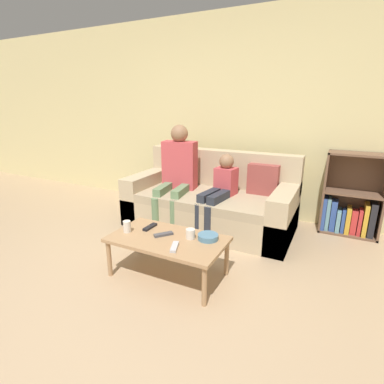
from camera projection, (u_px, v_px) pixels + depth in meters
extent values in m
plane|color=tan|center=(102.00, 310.00, 2.26)|extent=(22.00, 22.00, 0.00)
cube|color=beige|center=(226.00, 117.00, 4.04)|extent=(12.00, 0.06, 2.60)
cube|color=tan|center=(209.00, 213.00, 3.72)|extent=(2.01, 0.95, 0.34)
cube|color=tan|center=(206.00, 199.00, 3.58)|extent=(1.57, 0.77, 0.10)
cube|color=tan|center=(222.00, 168.00, 3.91)|extent=(2.01, 0.18, 0.47)
cube|color=tan|center=(149.00, 194.00, 4.07)|extent=(0.22, 0.95, 0.60)
cube|color=tan|center=(284.00, 215.00, 3.30)|extent=(0.22, 0.95, 0.60)
cube|color=#93423D|center=(263.00, 180.00, 3.54)|extent=(0.36, 0.12, 0.36)
cube|color=brown|center=(324.00, 191.00, 3.55)|extent=(0.02, 0.28, 0.96)
cube|color=brown|center=(384.00, 198.00, 3.29)|extent=(0.02, 0.28, 0.96)
cube|color=brown|center=(353.00, 192.00, 3.53)|extent=(0.63, 0.02, 0.96)
cube|color=brown|center=(347.00, 232.00, 3.56)|extent=(0.63, 0.28, 0.02)
cube|color=brown|center=(353.00, 193.00, 3.42)|extent=(0.58, 0.28, 0.02)
cube|color=brown|center=(360.00, 154.00, 3.29)|extent=(0.63, 0.28, 0.02)
cube|color=#33519E|center=(324.00, 212.00, 3.61)|extent=(0.04, 0.22, 0.39)
cube|color=#6699A8|center=(328.00, 213.00, 3.58)|extent=(0.04, 0.19, 0.39)
cube|color=#33519E|center=(333.00, 215.00, 3.56)|extent=(0.06, 0.17, 0.37)
cube|color=#6699A8|center=(338.00, 220.00, 3.56)|extent=(0.04, 0.24, 0.26)
cube|color=#33519E|center=(343.00, 220.00, 3.53)|extent=(0.04, 0.17, 0.27)
cube|color=gold|center=(348.00, 220.00, 3.51)|extent=(0.05, 0.23, 0.30)
cube|color=red|center=(354.00, 222.00, 3.48)|extent=(0.06, 0.16, 0.28)
cube|color=red|center=(360.00, 222.00, 3.45)|extent=(0.04, 0.19, 0.30)
cube|color=gold|center=(365.00, 219.00, 3.43)|extent=(0.04, 0.23, 0.37)
cube|color=#232328|center=(372.00, 219.00, 3.39)|extent=(0.06, 0.21, 0.40)
cylinder|color=#A87F56|center=(109.00, 258.00, 2.65)|extent=(0.04, 0.04, 0.34)
cylinder|color=#A87F56|center=(204.00, 286.00, 2.26)|extent=(0.04, 0.04, 0.34)
cylinder|color=#A87F56|center=(141.00, 237.00, 3.07)|extent=(0.04, 0.04, 0.34)
cylinder|color=#A87F56|center=(227.00, 258.00, 2.67)|extent=(0.04, 0.04, 0.34)
cube|color=#A87F56|center=(168.00, 239.00, 2.61)|extent=(1.01, 0.56, 0.03)
cylinder|color=#66845B|center=(156.00, 216.00, 3.51)|extent=(0.10, 0.10, 0.44)
cylinder|color=#66845B|center=(174.00, 218.00, 3.44)|extent=(0.10, 0.10, 0.44)
cube|color=#66845B|center=(164.00, 189.00, 3.66)|extent=(0.15, 0.44, 0.09)
cube|color=#66845B|center=(181.00, 190.00, 3.59)|extent=(0.15, 0.44, 0.09)
cube|color=#C6474C|center=(180.00, 165.00, 3.78)|extent=(0.44, 0.25, 0.60)
sphere|color=#936B4C|center=(179.00, 134.00, 3.66)|extent=(0.21, 0.21, 0.21)
cylinder|color=#282D38|center=(198.00, 223.00, 3.31)|extent=(0.10, 0.10, 0.44)
cylinder|color=#282D38|center=(208.00, 225.00, 3.24)|extent=(0.10, 0.10, 0.44)
cube|color=#282D38|center=(210.00, 195.00, 3.43)|extent=(0.15, 0.44, 0.09)
cube|color=#282D38|center=(220.00, 197.00, 3.36)|extent=(0.15, 0.44, 0.09)
cube|color=#C6474C|center=(226.00, 181.00, 3.56)|extent=(0.26, 0.23, 0.32)
sphere|color=#936B4C|center=(227.00, 161.00, 3.49)|extent=(0.17, 0.17, 0.17)
cylinder|color=silver|center=(127.00, 227.00, 2.70)|extent=(0.07, 0.07, 0.11)
cylinder|color=silver|center=(190.00, 234.00, 2.58)|extent=(0.08, 0.08, 0.09)
cube|color=#47474C|center=(163.00, 234.00, 2.64)|extent=(0.15, 0.16, 0.02)
cube|color=#B7B7BC|center=(174.00, 247.00, 2.42)|extent=(0.10, 0.18, 0.02)
cube|color=black|center=(150.00, 227.00, 2.80)|extent=(0.05, 0.17, 0.02)
cylinder|color=teal|center=(208.00, 237.00, 2.57)|extent=(0.18, 0.18, 0.05)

